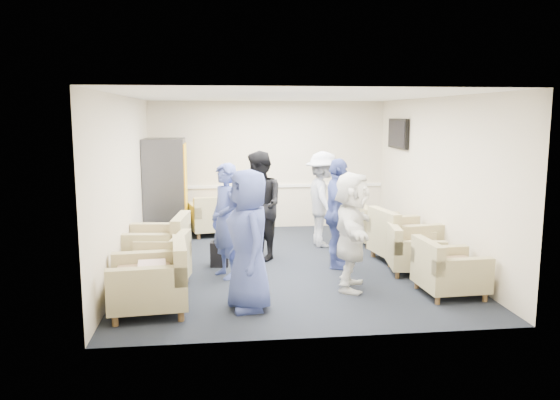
{
  "coord_description": "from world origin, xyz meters",
  "views": [
    {
      "loc": [
        -1.11,
        -8.57,
        2.41
      ],
      "look_at": [
        -0.07,
        0.2,
        1.03
      ],
      "focal_mm": 35.0,
      "sensor_mm": 36.0,
      "label": 1
    }
  ],
  "objects": [
    {
      "name": "armchair_right_midfar",
      "position": [
        1.92,
        -0.05,
        0.37
      ],
      "size": [
        1.07,
        1.07,
        0.75
      ],
      "rotation": [
        0.0,
        0.0,
        1.73
      ],
      "color": "tan",
      "rests_on": "floor"
    },
    {
      "name": "armchair_right_near",
      "position": [
        1.95,
        -1.79,
        0.32
      ],
      "size": [
        0.84,
        0.84,
        0.65
      ],
      "rotation": [
        0.0,
        0.0,
        1.61
      ],
      "color": "tan",
      "rests_on": "floor"
    },
    {
      "name": "left_wall",
      "position": [
        -2.5,
        0.0,
        1.35
      ],
      "size": [
        0.02,
        6.0,
        2.7
      ],
      "primitive_type": "cube",
      "color": "beige",
      "rests_on": "floor"
    },
    {
      "name": "vending_machine",
      "position": [
        -2.09,
        2.19,
        0.98
      ],
      "size": [
        0.79,
        0.93,
        1.96
      ],
      "color": "#46474D",
      "rests_on": "floor"
    },
    {
      "name": "person_back_left",
      "position": [
        -0.4,
        0.36,
        0.91
      ],
      "size": [
        0.98,
        1.08,
        1.82
      ],
      "primitive_type": "imported",
      "rotation": [
        0.0,
        0.0,
        -1.18
      ],
      "color": "black",
      "rests_on": "floor"
    },
    {
      "name": "person_front_right",
      "position": [
        0.74,
        -1.37,
        0.82
      ],
      "size": [
        0.89,
        1.6,
        1.65
      ],
      "primitive_type": "imported",
      "rotation": [
        0.0,
        0.0,
        1.29
      ],
      "color": "white",
      "rests_on": "floor"
    },
    {
      "name": "right_wall",
      "position": [
        2.5,
        0.0,
        1.35
      ],
      "size": [
        0.02,
        6.0,
        2.7
      ],
      "primitive_type": "cube",
      "color": "beige",
      "rests_on": "floor"
    },
    {
      "name": "backpack",
      "position": [
        -1.08,
        -0.0,
        0.25
      ],
      "size": [
        0.3,
        0.23,
        0.48
      ],
      "rotation": [
        0.0,
        0.0,
        -0.09
      ],
      "color": "black",
      "rests_on": "floor"
    },
    {
      "name": "person_mid_right",
      "position": [
        0.78,
        -0.28,
        0.87
      ],
      "size": [
        0.68,
        1.1,
        1.74
      ],
      "primitive_type": "imported",
      "rotation": [
        0.0,
        0.0,
        1.3
      ],
      "color": "#404F9B",
      "rests_on": "floor"
    },
    {
      "name": "floor",
      "position": [
        0.0,
        0.0,
        0.0
      ],
      "size": [
        6.0,
        6.0,
        0.0
      ],
      "primitive_type": "plane",
      "color": "black",
      "rests_on": "ground"
    },
    {
      "name": "front_wall",
      "position": [
        0.0,
        -3.0,
        1.35
      ],
      "size": [
        5.0,
        0.02,
        2.7
      ],
      "primitive_type": "cube",
      "color": "beige",
      "rests_on": "floor"
    },
    {
      "name": "person_mid_left",
      "position": [
        -0.98,
        -0.59,
        0.86
      ],
      "size": [
        0.65,
        0.74,
        1.71
      ],
      "primitive_type": "imported",
      "rotation": [
        0.0,
        0.0,
        -1.09
      ],
      "color": "#404F9B",
      "rests_on": "floor"
    },
    {
      "name": "person_front_left",
      "position": [
        -0.72,
        -2.0,
        0.88
      ],
      "size": [
        0.74,
        0.97,
        1.76
      ],
      "primitive_type": "imported",
      "rotation": [
        0.0,
        0.0,
        -1.34
      ],
      "color": "#404F9B",
      "rests_on": "floor"
    },
    {
      "name": "armchair_left_near",
      "position": [
        -1.89,
        -1.98,
        0.37
      ],
      "size": [
        1.0,
        1.0,
        0.74
      ],
      "rotation": [
        0.0,
        0.0,
        -1.48
      ],
      "color": "tan",
      "rests_on": "floor"
    },
    {
      "name": "armchair_left_far",
      "position": [
        -1.99,
        -0.23,
        0.38
      ],
      "size": [
        1.04,
        1.04,
        0.76
      ],
      "rotation": [
        0.0,
        0.0,
        -1.68
      ],
      "color": "tan",
      "rests_on": "floor"
    },
    {
      "name": "person_back_right",
      "position": [
        0.83,
        1.15,
        0.88
      ],
      "size": [
        0.74,
        1.18,
        1.75
      ],
      "primitive_type": "imported",
      "rotation": [
        0.0,
        0.0,
        1.65
      ],
      "color": "silver",
      "rests_on": "floor"
    },
    {
      "name": "back_wall",
      "position": [
        0.0,
        3.0,
        1.35
      ],
      "size": [
        5.0,
        0.02,
        2.7
      ],
      "primitive_type": "cube",
      "color": "beige",
      "rests_on": "floor"
    },
    {
      "name": "tv",
      "position": [
        2.44,
        1.8,
        2.05
      ],
      "size": [
        0.1,
        1.0,
        0.58
      ],
      "color": "black",
      "rests_on": "right_wall"
    },
    {
      "name": "armchair_corner",
      "position": [
        -1.19,
        2.35,
        0.35
      ],
      "size": [
        1.03,
        1.03,
        0.7
      ],
      "rotation": [
        0.0,
        0.0,
        3.35
      ],
      "color": "tan",
      "rests_on": "floor"
    },
    {
      "name": "armchair_right_far",
      "position": [
        1.91,
        1.14,
        0.31
      ],
      "size": [
        0.86,
        0.86,
        0.62
      ],
      "rotation": [
        0.0,
        0.0,
        1.45
      ],
      "color": "tan",
      "rests_on": "floor"
    },
    {
      "name": "armchair_left_mid",
      "position": [
        -1.9,
        -1.08,
        0.33
      ],
      "size": [
        0.94,
        0.94,
        0.66
      ],
      "rotation": [
        0.0,
        0.0,
        -1.72
      ],
      "color": "tan",
      "rests_on": "floor"
    },
    {
      "name": "armchair_right_midnear",
      "position": [
        1.85,
        -0.71,
        0.31
      ],
      "size": [
        0.89,
        0.89,
        0.63
      ],
      "rotation": [
        0.0,
        0.0,
        1.42
      ],
      "color": "tan",
      "rests_on": "floor"
    },
    {
      "name": "pillow",
      "position": [
        -1.91,
        -1.99,
        0.55
      ],
      "size": [
        0.37,
        0.47,
        0.13
      ],
      "primitive_type": "cube",
      "rotation": [
        0.0,
        0.0,
        -1.47
      ],
      "color": "beige",
      "rests_on": "armchair_left_near"
    },
    {
      "name": "chair_rail",
      "position": [
        0.0,
        2.98,
        0.9
      ],
      "size": [
        4.98,
        0.04,
        0.06
      ],
      "primitive_type": "cube",
      "color": "white",
      "rests_on": "back_wall"
    },
    {
      "name": "ceiling",
      "position": [
        0.0,
        0.0,
        2.7
      ],
      "size": [
        6.0,
        6.0,
        0.0
      ],
      "primitive_type": "plane",
      "rotation": [
        3.14,
        0.0,
        0.0
      ],
      "color": "white",
      "rests_on": "back_wall"
    }
  ]
}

